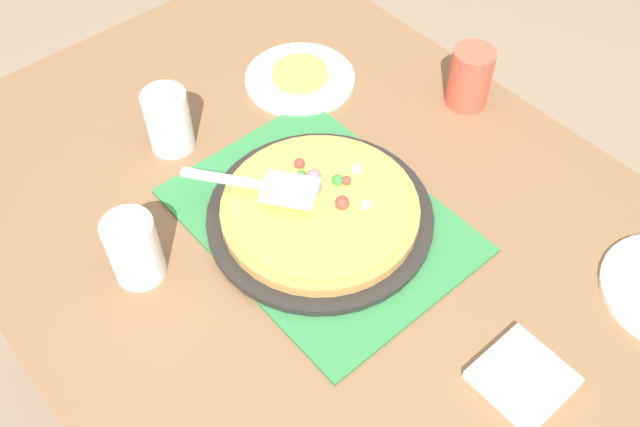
{
  "coord_description": "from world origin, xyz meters",
  "views": [
    {
      "loc": [
        0.55,
        -0.48,
        1.68
      ],
      "look_at": [
        0.0,
        0.0,
        0.77
      ],
      "focal_mm": 39.43,
      "sensor_mm": 36.0,
      "label": 1
    }
  ],
  "objects_px": {
    "pizza_pan": "(320,216)",
    "served_slice_left": "(300,74)",
    "cup_near": "(168,121)",
    "pizza_server": "(261,185)",
    "napkin_stack": "(523,378)",
    "plate_near_left": "(300,79)",
    "cup_corner": "(134,249)",
    "cup_far": "(470,77)",
    "pizza": "(320,208)"
  },
  "relations": [
    {
      "from": "cup_far",
      "to": "pizza_server",
      "type": "xyz_separation_m",
      "value": [
        -0.04,
        -0.47,
        0.01
      ]
    },
    {
      "from": "napkin_stack",
      "to": "plate_near_left",
      "type": "bearing_deg",
      "value": 165.89
    },
    {
      "from": "pizza_server",
      "to": "napkin_stack",
      "type": "height_order",
      "value": "pizza_server"
    },
    {
      "from": "served_slice_left",
      "to": "cup_corner",
      "type": "height_order",
      "value": "cup_corner"
    },
    {
      "from": "cup_near",
      "to": "napkin_stack",
      "type": "xyz_separation_m",
      "value": [
        0.72,
        0.11,
        -0.05
      ]
    },
    {
      "from": "plate_near_left",
      "to": "cup_near",
      "type": "bearing_deg",
      "value": -93.03
    },
    {
      "from": "pizza",
      "to": "plate_near_left",
      "type": "xyz_separation_m",
      "value": [
        -0.3,
        0.2,
        -0.03
      ]
    },
    {
      "from": "pizza",
      "to": "served_slice_left",
      "type": "height_order",
      "value": "pizza"
    },
    {
      "from": "pizza",
      "to": "cup_corner",
      "type": "relative_size",
      "value": 2.75
    },
    {
      "from": "pizza_pan",
      "to": "pizza_server",
      "type": "xyz_separation_m",
      "value": [
        -0.08,
        -0.06,
        0.05
      ]
    },
    {
      "from": "pizza",
      "to": "plate_near_left",
      "type": "distance_m",
      "value": 0.36
    },
    {
      "from": "pizza_pan",
      "to": "cup_corner",
      "type": "distance_m",
      "value": 0.31
    },
    {
      "from": "served_slice_left",
      "to": "cup_corner",
      "type": "relative_size",
      "value": 0.92
    },
    {
      "from": "plate_near_left",
      "to": "napkin_stack",
      "type": "bearing_deg",
      "value": -14.11
    },
    {
      "from": "pizza",
      "to": "cup_corner",
      "type": "bearing_deg",
      "value": -110.88
    },
    {
      "from": "cup_corner",
      "to": "pizza_server",
      "type": "distance_m",
      "value": 0.23
    },
    {
      "from": "plate_near_left",
      "to": "napkin_stack",
      "type": "height_order",
      "value": "napkin_stack"
    },
    {
      "from": "served_slice_left",
      "to": "pizza_server",
      "type": "height_order",
      "value": "pizza_server"
    },
    {
      "from": "pizza",
      "to": "cup_corner",
      "type": "distance_m",
      "value": 0.3
    },
    {
      "from": "cup_near",
      "to": "pizza_server",
      "type": "height_order",
      "value": "cup_near"
    },
    {
      "from": "pizza",
      "to": "cup_near",
      "type": "distance_m",
      "value": 0.33
    },
    {
      "from": "pizza_pan",
      "to": "cup_corner",
      "type": "bearing_deg",
      "value": -111.09
    },
    {
      "from": "pizza_pan",
      "to": "napkin_stack",
      "type": "xyz_separation_m",
      "value": [
        0.41,
        0.03,
        -0.01
      ]
    },
    {
      "from": "pizza",
      "to": "napkin_stack",
      "type": "distance_m",
      "value": 0.41
    },
    {
      "from": "served_slice_left",
      "to": "cup_corner",
      "type": "xyz_separation_m",
      "value": [
        0.19,
        -0.49,
        0.04
      ]
    },
    {
      "from": "cup_near",
      "to": "pizza_pan",
      "type": "bearing_deg",
      "value": 15.36
    },
    {
      "from": "plate_near_left",
      "to": "cup_far",
      "type": "relative_size",
      "value": 1.83
    },
    {
      "from": "served_slice_left",
      "to": "pizza_server",
      "type": "bearing_deg",
      "value": -50.16
    },
    {
      "from": "pizza_server",
      "to": "plate_near_left",
      "type": "bearing_deg",
      "value": 129.84
    },
    {
      "from": "pizza",
      "to": "cup_near",
      "type": "relative_size",
      "value": 2.75
    },
    {
      "from": "pizza_pan",
      "to": "served_slice_left",
      "type": "relative_size",
      "value": 3.45
    },
    {
      "from": "cup_corner",
      "to": "cup_far",
      "type": "bearing_deg",
      "value": 84.34
    },
    {
      "from": "pizza",
      "to": "cup_near",
      "type": "bearing_deg",
      "value": -164.4
    },
    {
      "from": "served_slice_left",
      "to": "cup_far",
      "type": "bearing_deg",
      "value": 38.42
    },
    {
      "from": "plate_near_left",
      "to": "served_slice_left",
      "type": "relative_size",
      "value": 2.0
    },
    {
      "from": "pizza_server",
      "to": "cup_far",
      "type": "bearing_deg",
      "value": 85.33
    },
    {
      "from": "cup_far",
      "to": "plate_near_left",
      "type": "bearing_deg",
      "value": -141.58
    },
    {
      "from": "pizza_pan",
      "to": "napkin_stack",
      "type": "bearing_deg",
      "value": 3.86
    },
    {
      "from": "pizza_server",
      "to": "served_slice_left",
      "type": "bearing_deg",
      "value": 129.84
    },
    {
      "from": "pizza_pan",
      "to": "plate_near_left",
      "type": "relative_size",
      "value": 1.73
    },
    {
      "from": "cup_far",
      "to": "cup_near",
      "type": "bearing_deg",
      "value": -118.87
    },
    {
      "from": "cup_near",
      "to": "cup_far",
      "type": "distance_m",
      "value": 0.57
    },
    {
      "from": "cup_near",
      "to": "cup_corner",
      "type": "bearing_deg",
      "value": -43.72
    },
    {
      "from": "pizza_pan",
      "to": "served_slice_left",
      "type": "height_order",
      "value": "served_slice_left"
    },
    {
      "from": "plate_near_left",
      "to": "cup_far",
      "type": "distance_m",
      "value": 0.33
    },
    {
      "from": "cup_corner",
      "to": "napkin_stack",
      "type": "xyz_separation_m",
      "value": [
        0.52,
        0.31,
        -0.05
      ]
    },
    {
      "from": "pizza_pan",
      "to": "napkin_stack",
      "type": "distance_m",
      "value": 0.41
    },
    {
      "from": "cup_near",
      "to": "cup_corner",
      "type": "height_order",
      "value": "same"
    },
    {
      "from": "pizza",
      "to": "cup_far",
      "type": "relative_size",
      "value": 2.75
    },
    {
      "from": "pizza_server",
      "to": "cup_near",
      "type": "bearing_deg",
      "value": -173.27
    }
  ]
}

